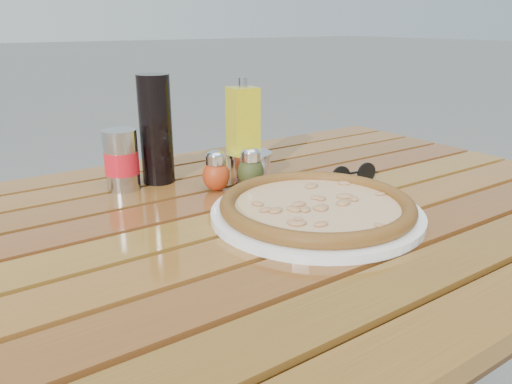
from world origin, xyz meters
TOP-DOWN VIEW (x-y plane):
  - table at (0.00, -0.00)m, footprint 1.40×0.90m
  - plate at (0.06, -0.08)m, footprint 0.44×0.44m
  - pizza at (0.06, -0.08)m, footprint 0.45×0.45m
  - pepper_shaker at (-0.01, 0.15)m, footprint 0.07×0.07m
  - oregano_shaker at (0.06, 0.13)m, footprint 0.07×0.07m
  - dark_bottle at (-0.08, 0.27)m, footprint 0.09×0.09m
  - soda_can at (-0.16, 0.26)m, footprint 0.09×0.09m
  - olive_oil_cruet at (0.09, 0.20)m, footprint 0.06×0.06m
  - parmesan_tin at (0.09, 0.17)m, footprint 0.12×0.12m
  - sunglasses at (0.25, 0.03)m, footprint 0.11×0.04m

SIDE VIEW (x-z plane):
  - table at x=0.00m, z-range 0.30..1.05m
  - plate at x=0.06m, z-range 0.75..0.76m
  - sunglasses at x=0.25m, z-range 0.74..0.79m
  - pizza at x=0.06m, z-range 0.76..0.79m
  - parmesan_tin at x=0.09m, z-range 0.74..0.82m
  - pepper_shaker at x=-0.01m, z-range 0.75..0.83m
  - oregano_shaker at x=0.06m, z-range 0.75..0.83m
  - soda_can at x=-0.16m, z-range 0.75..0.87m
  - olive_oil_cruet at x=0.09m, z-range 0.74..0.95m
  - dark_bottle at x=-0.08m, z-range 0.75..0.97m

